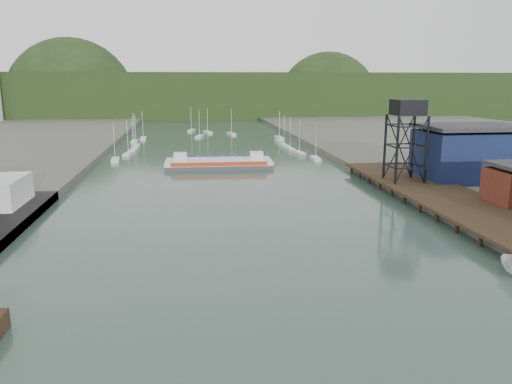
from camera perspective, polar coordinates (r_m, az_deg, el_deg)
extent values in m
plane|color=#2A4235|center=(42.11, 3.87, -18.61)|extent=(600.00, 600.00, 0.00)
cube|color=black|center=(93.86, 20.77, -0.42)|extent=(14.00, 70.00, 0.50)
cylinder|color=black|center=(91.42, 17.41, -1.22)|extent=(0.60, 0.60, 2.20)
cylinder|color=black|center=(97.09, 23.84, -0.94)|extent=(0.60, 0.60, 2.20)
cylinder|color=black|center=(99.35, 15.81, 4.57)|extent=(0.50, 0.50, 13.00)
cylinder|color=black|center=(101.89, 18.92, 4.56)|extent=(0.50, 0.50, 13.00)
cylinder|color=black|center=(104.83, 14.52, 5.05)|extent=(0.50, 0.50, 13.00)
cylinder|color=black|center=(107.23, 17.50, 5.03)|extent=(0.50, 0.50, 13.00)
cube|color=black|center=(102.57, 16.98, 9.24)|extent=(5.50, 5.50, 3.00)
cube|color=#0B1633|center=(112.26, 23.21, 3.85)|extent=(20.00, 14.00, 10.00)
cube|color=#2D2D33|center=(111.61, 23.48, 6.84)|extent=(20.50, 14.50, 0.80)
cube|color=silver|center=(142.17, -15.79, 3.51)|extent=(2.67, 7.65, 0.90)
cube|color=silver|center=(153.06, -14.37, 4.22)|extent=(2.81, 7.67, 0.90)
cube|color=silver|center=(161.73, -13.83, 4.68)|extent=(2.35, 7.59, 0.90)
cube|color=silver|center=(171.52, -13.53, 5.14)|extent=(2.01, 7.50, 0.90)
cube|color=silver|center=(183.80, -13.73, 5.61)|extent=(2.00, 7.50, 0.90)
cube|color=silver|center=(193.30, -12.76, 5.99)|extent=(2.16, 7.54, 0.90)
cube|color=silver|center=(140.39, 6.83, 3.79)|extent=(2.53, 7.62, 0.90)
cube|color=silver|center=(150.93, 4.97, 4.45)|extent=(2.76, 7.67, 0.90)
cube|color=silver|center=(159.22, 3.92, 4.90)|extent=(2.22, 7.56, 0.90)
cube|color=silver|center=(167.92, 3.24, 5.31)|extent=(2.18, 7.54, 0.90)
cube|color=silver|center=(178.82, 2.69, 5.77)|extent=(2.46, 7.61, 0.90)
cube|color=silver|center=(190.54, 2.69, 6.20)|extent=(2.48, 7.61, 0.90)
cube|color=silver|center=(196.43, -6.47, 6.33)|extent=(3.78, 7.76, 0.90)
cube|color=silver|center=(205.09, -2.81, 6.66)|extent=(3.31, 7.74, 0.90)
cube|color=silver|center=(212.45, -5.54, 6.82)|extent=(3.76, 7.76, 0.90)
cube|color=silver|center=(220.26, -7.40, 6.98)|extent=(3.40, 7.74, 0.90)
cube|color=black|center=(335.43, -6.58, 10.93)|extent=(500.00, 120.00, 28.00)
sphere|color=black|center=(343.23, -20.23, 9.61)|extent=(80.00, 80.00, 80.00)
sphere|color=black|center=(359.06, 8.15, 10.03)|extent=(70.00, 70.00, 70.00)
cube|color=#454547|center=(128.03, -4.27, 3.07)|extent=(27.20, 11.58, 1.08)
cube|color=silver|center=(127.87, -4.28, 3.50)|extent=(27.20, 11.58, 0.86)
cube|color=red|center=(122.48, -4.20, 3.19)|extent=(23.65, 0.90, 0.97)
cube|color=#16259B|center=(133.20, -4.35, 3.96)|extent=(23.65, 0.90, 0.97)
cube|color=silver|center=(127.77, -8.64, 3.97)|extent=(3.32, 3.32, 2.15)
cube|color=silver|center=(128.31, 0.05, 4.15)|extent=(3.32, 3.32, 2.15)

